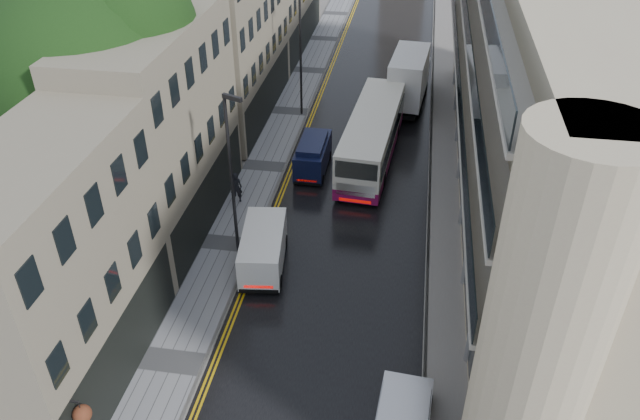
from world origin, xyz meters
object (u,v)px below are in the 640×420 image
(white_van, at_px, (240,270))
(white_lorry, at_px, (391,86))
(tree_far, at_px, (187,38))
(pedestrian, at_px, (236,187))
(tree_near, at_px, (91,110))
(lamp_post_near, at_px, (232,183))
(cream_bus, at_px, (343,159))
(navy_van, at_px, (296,165))
(lamp_post_far, at_px, (301,54))

(white_van, bearing_deg, white_lorry, 67.50)
(tree_far, height_order, white_lorry, tree_far)
(pedestrian, bearing_deg, tree_near, 15.12)
(lamp_post_near, bearing_deg, cream_bus, 85.30)
(tree_far, xyz_separation_m, cream_bus, (11.49, -6.55, -4.61))
(cream_bus, xyz_separation_m, navy_van, (-2.87, -0.27, -0.48))
(tree_near, height_order, white_van, tree_near)
(tree_far, height_order, lamp_post_far, tree_far)
(tree_far, xyz_separation_m, lamp_post_far, (7.25, 2.49, -1.58))
(tree_near, xyz_separation_m, white_lorry, (13.94, 16.92, -4.82))
(tree_near, bearing_deg, lamp_post_near, -13.84)
(white_lorry, relative_size, lamp_post_near, 0.89)
(tree_far, height_order, navy_van, tree_far)
(tree_near, distance_m, tree_far, 13.02)
(white_lorry, distance_m, pedestrian, 15.86)
(tree_near, xyz_separation_m, lamp_post_near, (7.49, -1.85, -2.35))
(tree_far, bearing_deg, pedestrian, -59.74)
(tree_near, xyz_separation_m, pedestrian, (6.01, 3.22, -5.88))
(white_van, xyz_separation_m, lamp_post_near, (-0.71, 2.07, 3.53))
(tree_near, xyz_separation_m, white_van, (8.20, -3.92, -5.88))
(lamp_post_far, bearing_deg, cream_bus, -85.20)
(cream_bus, relative_size, white_van, 2.54)
(lamp_post_far, bearing_deg, lamp_post_near, -110.51)
(tree_far, distance_m, white_lorry, 14.77)
(tree_near, height_order, lamp_post_far, tree_near)
(white_van, height_order, lamp_post_near, lamp_post_near)
(tree_far, relative_size, lamp_post_far, 1.37)
(pedestrian, distance_m, lamp_post_far, 12.88)
(cream_bus, distance_m, lamp_post_near, 9.80)
(tree_far, xyz_separation_m, white_van, (7.90, -16.92, -5.16))
(pedestrian, xyz_separation_m, lamp_post_near, (1.48, -5.07, 3.53))
(cream_bus, relative_size, navy_van, 2.68)
(tree_near, relative_size, pedestrian, 7.32)
(navy_van, bearing_deg, white_van, -93.76)
(cream_bus, bearing_deg, lamp_post_far, 119.15)
(tree_far, relative_size, lamp_post_near, 1.39)
(navy_van, bearing_deg, lamp_post_far, 98.61)
(cream_bus, height_order, lamp_post_near, lamp_post_near)
(pedestrian, bearing_deg, cream_bus, -163.90)
(navy_van, bearing_deg, cream_bus, 5.72)
(white_van, bearing_deg, tree_near, 147.35)
(white_lorry, distance_m, lamp_post_near, 20.00)
(tree_near, distance_m, cream_bus, 14.45)
(white_lorry, height_order, navy_van, white_lorry)
(tree_near, distance_m, navy_van, 12.30)
(white_van, bearing_deg, cream_bus, 63.81)
(navy_van, relative_size, pedestrian, 2.31)
(tree_near, height_order, cream_bus, tree_near)
(cream_bus, distance_m, white_lorry, 10.70)
(cream_bus, height_order, pedestrian, cream_bus)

